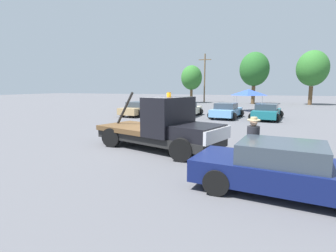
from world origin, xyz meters
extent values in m
plane|color=#545459|center=(0.00, 0.00, 0.00)|extent=(160.00, 160.00, 0.00)
cube|color=black|center=(0.00, 0.00, 0.53)|extent=(6.15, 3.63, 0.35)
cube|color=black|center=(2.00, -0.62, 0.98)|extent=(2.12, 2.28, 0.55)
cube|color=silver|center=(2.83, -0.88, 0.95)|extent=(0.71, 1.93, 0.50)
cube|color=black|center=(0.61, -0.19, 1.51)|extent=(1.88, 2.49, 1.61)
cube|color=brown|center=(-1.39, 0.43, 0.81)|extent=(3.44, 2.97, 0.22)
cylinder|color=black|center=(-1.97, 0.61, 1.70)|extent=(1.17, 0.47, 1.63)
cylinder|color=orange|center=(0.61, -0.19, 2.42)|extent=(0.18, 0.18, 0.20)
cylinder|color=black|center=(2.24, 0.40, 0.44)|extent=(0.88, 0.26, 0.88)
cylinder|color=black|center=(1.61, -1.60, 0.44)|extent=(0.88, 0.26, 0.88)
cylinder|color=black|center=(-1.50, 1.56, 0.44)|extent=(0.88, 0.26, 0.88)
cylinder|color=black|center=(-2.12, -0.44, 0.44)|extent=(0.88, 0.26, 0.88)
cube|color=#0F194C|center=(5.16, -3.46, 0.54)|extent=(5.13, 2.53, 0.60)
cube|color=#333D47|center=(4.91, -3.43, 1.09)|extent=(2.26, 1.96, 0.50)
cylinder|color=black|center=(3.60, -2.34, 0.34)|extent=(0.68, 0.22, 0.68)
cylinder|color=black|center=(3.38, -4.18, 0.34)|extent=(0.68, 0.22, 0.68)
cylinder|color=#847051|center=(4.24, -1.96, 0.42)|extent=(0.16, 0.16, 0.85)
cylinder|color=#847051|center=(4.03, -1.99, 0.42)|extent=(0.16, 0.16, 0.85)
cylinder|color=#28282D|center=(4.13, -1.98, 1.18)|extent=(0.39, 0.39, 0.67)
sphere|color=tan|center=(4.13, -1.98, 1.63)|extent=(0.23, 0.23, 0.23)
torus|color=tan|center=(4.13, -1.98, 1.71)|extent=(0.40, 0.40, 0.06)
cylinder|color=tan|center=(4.13, -1.98, 1.76)|extent=(0.21, 0.21, 0.10)
cube|color=tan|center=(-6.87, 12.04, 0.54)|extent=(2.39, 5.04, 0.60)
cube|color=#333D47|center=(-6.90, 11.80, 1.09)|extent=(1.86, 2.21, 0.50)
cylinder|color=black|center=(-7.57, 13.78, 0.34)|extent=(0.68, 0.22, 0.68)
cylinder|color=black|center=(-5.80, 13.59, 0.34)|extent=(0.68, 0.22, 0.68)
cylinder|color=black|center=(-7.93, 10.49, 0.34)|extent=(0.68, 0.22, 0.68)
cylinder|color=black|center=(-6.16, 10.30, 0.34)|extent=(0.68, 0.22, 0.68)
cube|color=beige|center=(-2.54, 12.80, 0.54)|extent=(2.00, 4.84, 0.60)
cube|color=#333D47|center=(-2.55, 12.56, 1.09)|extent=(1.73, 2.05, 0.50)
cylinder|color=black|center=(-3.45, 14.45, 0.34)|extent=(0.68, 0.22, 0.68)
cylinder|color=black|center=(-1.60, 14.42, 0.34)|extent=(0.68, 0.22, 0.68)
cylinder|color=black|center=(-3.49, 11.17, 0.34)|extent=(0.68, 0.22, 0.68)
cylinder|color=black|center=(-1.64, 11.15, 0.34)|extent=(0.68, 0.22, 0.68)
cube|color=#669ED1|center=(1.21, 12.80, 0.54)|extent=(2.39, 4.46, 0.60)
cube|color=#333D47|center=(1.18, 12.59, 1.09)|extent=(1.87, 1.98, 0.50)
cylinder|color=black|center=(0.47, 14.34, 0.34)|extent=(0.68, 0.22, 0.68)
cylinder|color=black|center=(2.27, 14.14, 0.34)|extent=(0.68, 0.22, 0.68)
cylinder|color=black|center=(0.14, 11.46, 0.34)|extent=(0.68, 0.22, 0.68)
cylinder|color=black|center=(1.94, 11.25, 0.34)|extent=(0.68, 0.22, 0.68)
cube|color=#196670|center=(4.55, 13.04, 0.54)|extent=(2.41, 4.87, 0.60)
cube|color=#333D47|center=(4.52, 12.80, 1.09)|extent=(1.87, 2.14, 0.50)
cylinder|color=black|center=(3.84, 14.72, 0.34)|extent=(0.68, 0.22, 0.68)
cylinder|color=black|center=(5.62, 14.52, 0.34)|extent=(0.68, 0.22, 0.68)
cylinder|color=black|center=(3.48, 11.55, 0.34)|extent=(0.68, 0.22, 0.68)
cylinder|color=black|center=(5.26, 11.35, 0.34)|extent=(0.68, 0.22, 0.68)
cylinder|color=#9E9EA3|center=(1.07, 19.16, 0.89)|extent=(0.07, 0.07, 1.78)
cylinder|color=#9E9EA3|center=(3.99, 19.16, 0.89)|extent=(0.07, 0.07, 1.78)
cylinder|color=#9E9EA3|center=(1.07, 22.08, 0.89)|extent=(0.07, 0.07, 1.78)
cylinder|color=#9E9EA3|center=(3.99, 22.08, 0.89)|extent=(0.07, 0.07, 1.78)
pyramid|color=#2D4CB7|center=(2.53, 20.62, 2.12)|extent=(2.92, 2.92, 0.69)
cylinder|color=brown|center=(-7.73, 33.36, 1.11)|extent=(0.44, 0.44, 2.22)
ellipsoid|color=#2D6B28|center=(-7.73, 33.36, 4.29)|extent=(3.56, 3.56, 4.13)
cylinder|color=brown|center=(10.70, 34.65, 1.42)|extent=(0.57, 0.57, 2.85)
ellipsoid|color=#2D6B28|center=(10.70, 34.65, 5.50)|extent=(4.56, 4.56, 5.29)
cylinder|color=brown|center=(2.41, 33.88, 1.43)|extent=(0.57, 0.57, 2.86)
ellipsoid|color=#235B23|center=(2.41, 33.88, 5.52)|extent=(4.58, 4.58, 5.31)
cylinder|color=brown|center=(-5.98, 35.64, 4.22)|extent=(0.24, 0.24, 8.45)
cube|color=brown|center=(-5.98, 35.64, 7.43)|extent=(2.20, 0.14, 0.14)
camera|label=1|loc=(4.47, -10.57, 2.75)|focal=28.00mm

